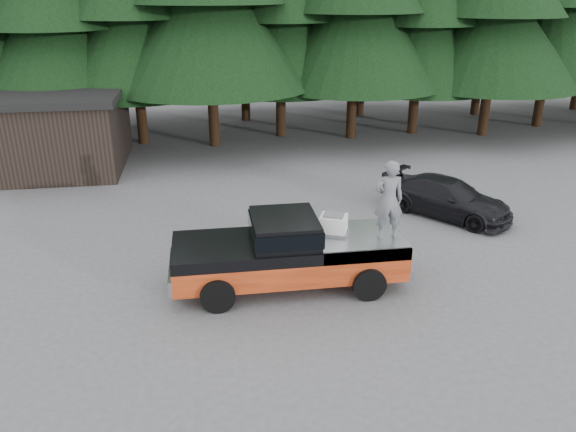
{
  "coord_description": "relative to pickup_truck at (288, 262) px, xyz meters",
  "views": [
    {
      "loc": [
        -1.53,
        -12.67,
        7.15
      ],
      "look_at": [
        0.42,
        0.0,
        1.95
      ],
      "focal_mm": 35.0,
      "sensor_mm": 36.0,
      "label": 1
    }
  ],
  "objects": [
    {
      "name": "air_compressor",
      "position": [
        1.19,
        0.17,
        0.89
      ],
      "size": [
        0.83,
        0.77,
        0.46
      ],
      "primitive_type": "cube",
      "rotation": [
        0.0,
        0.0,
        -0.39
      ],
      "color": "silver",
      "rests_on": "pickup_truck"
    },
    {
      "name": "utility_building",
      "position": [
        -9.43,
        11.98,
        1.0
      ],
      "size": [
        8.4,
        6.4,
        3.3
      ],
      "color": "black",
      "rests_on": "ground"
    },
    {
      "name": "man_on_bed",
      "position": [
        2.45,
        -0.31,
        1.68
      ],
      "size": [
        0.76,
        0.53,
        2.02
      ],
      "primitive_type": "imported",
      "rotation": [
        0.0,
        0.0,
        3.08
      ],
      "color": "#5B5E63",
      "rests_on": "pickup_truck"
    },
    {
      "name": "ground",
      "position": [
        -0.43,
        -0.02,
        -0.67
      ],
      "size": [
        120.0,
        120.0,
        0.0
      ],
      "primitive_type": "plane",
      "color": "#4A4A4C",
      "rests_on": "ground"
    },
    {
      "name": "truck_cab",
      "position": [
        -0.1,
        0.0,
        0.96
      ],
      "size": [
        1.66,
        1.9,
        0.59
      ],
      "primitive_type": "cube",
      "color": "black",
      "rests_on": "pickup_truck"
    },
    {
      "name": "parked_car",
      "position": [
        6.04,
        3.99,
        -0.03
      ],
      "size": [
        4.14,
        4.49,
        1.27
      ],
      "primitive_type": "imported",
      "rotation": [
        0.0,
        0.0,
        0.69
      ],
      "color": "black",
      "rests_on": "ground"
    },
    {
      "name": "pickup_truck",
      "position": [
        0.0,
        0.0,
        0.0
      ],
      "size": [
        6.0,
        2.04,
        1.33
      ],
      "primitive_type": null,
      "color": "#CE461B",
      "rests_on": "ground"
    }
  ]
}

